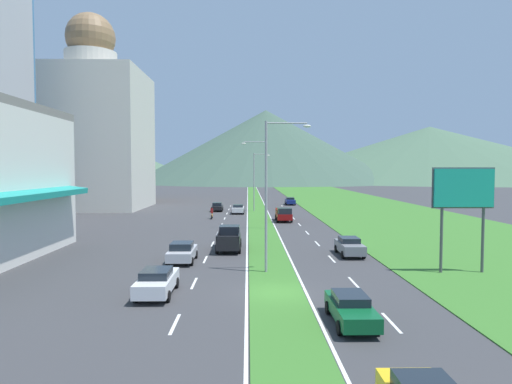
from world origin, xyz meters
The scene contains 44 objects.
ground_plane centered at (0.00, 0.00, 0.00)m, with size 600.00×600.00×0.00m, color #38383A.
grass_median centered at (0.00, 60.00, 0.03)m, with size 3.20×240.00×0.06m, color #387028.
grass_verge_right centered at (20.60, 60.00, 0.03)m, with size 24.00×240.00×0.06m, color #387028.
lane_dash_left_2 centered at (-5.10, -5.10, 0.01)m, with size 0.16×2.80×0.01m, color silver.
lane_dash_left_3 centered at (-5.10, 2.36, 0.01)m, with size 0.16×2.80×0.01m, color silver.
lane_dash_left_4 centered at (-5.10, 9.81, 0.01)m, with size 0.16×2.80×0.01m, color silver.
lane_dash_left_5 centered at (-5.10, 17.26, 0.01)m, with size 0.16×2.80×0.01m, color silver.
lane_dash_left_6 centered at (-5.10, 24.71, 0.01)m, with size 0.16×2.80×0.01m, color silver.
lane_dash_left_7 centered at (-5.10, 32.16, 0.01)m, with size 0.16×2.80×0.01m, color silver.
lane_dash_left_8 centered at (-5.10, 39.61, 0.01)m, with size 0.16×2.80×0.01m, color silver.
lane_dash_left_9 centered at (-5.10, 47.07, 0.01)m, with size 0.16×2.80×0.01m, color silver.
lane_dash_left_10 centered at (-5.10, 54.52, 0.01)m, with size 0.16×2.80×0.01m, color silver.
lane_dash_left_11 centered at (-5.10, 61.97, 0.01)m, with size 0.16×2.80×0.01m, color silver.
lane_dash_right_2 centered at (5.10, -5.10, 0.01)m, with size 0.16×2.80×0.01m, color silver.
lane_dash_right_3 centered at (5.10, 2.36, 0.01)m, with size 0.16×2.80×0.01m, color silver.
lane_dash_right_4 centered at (5.10, 9.81, 0.01)m, with size 0.16×2.80×0.01m, color silver.
lane_dash_right_5 centered at (5.10, 17.26, 0.01)m, with size 0.16×2.80×0.01m, color silver.
lane_dash_right_6 centered at (5.10, 24.71, 0.01)m, with size 0.16×2.80×0.01m, color silver.
lane_dash_right_7 centered at (5.10, 32.16, 0.01)m, with size 0.16×2.80×0.01m, color silver.
lane_dash_right_8 centered at (5.10, 39.61, 0.01)m, with size 0.16×2.80×0.01m, color silver.
lane_dash_right_9 centered at (5.10, 47.07, 0.01)m, with size 0.16×2.80×0.01m, color silver.
lane_dash_right_10 centered at (5.10, 54.52, 0.01)m, with size 0.16×2.80×0.01m, color silver.
lane_dash_right_11 centered at (5.10, 61.97, 0.01)m, with size 0.16×2.80×0.01m, color silver.
edge_line_median_left centered at (-1.75, 60.00, 0.01)m, with size 0.16×240.00×0.01m, color silver.
edge_line_median_right centered at (1.75, 60.00, 0.01)m, with size 0.16×240.00×0.01m, color silver.
domed_building centered at (-30.48, 57.69, 14.28)m, with size 19.15×19.15×35.78m.
midrise_colored centered at (-35.74, 77.75, 11.84)m, with size 13.04×13.04×23.68m, color orange.
hill_far_left centered at (-97.22, 276.83, 13.34)m, with size 122.63×122.63×26.67m, color #47664C.
hill_far_center centered at (8.53, 226.49, 20.27)m, with size 147.69×147.69×40.54m, color #3D5647.
hill_far_right centered at (116.58, 262.69, 17.48)m, with size 227.40×227.40×34.96m, color #47664C.
street_lamp_near centered at (-0.08, 5.22, 6.04)m, with size 3.21×0.29×10.59m.
street_lamp_mid centered at (0.24, 28.11, 6.08)m, with size 3.07×0.42×10.70m.
street_lamp_far centered at (-0.33, 50.98, 5.69)m, with size 2.83×0.37×9.99m.
billboard_roadside centered at (13.24, 4.77, 5.53)m, with size 4.36×0.28×7.38m.
car_0 centered at (6.88, 11.34, 0.78)m, with size 1.92×4.43×1.51m.
car_1 centered at (3.16, -5.15, 0.73)m, with size 1.86×4.59×1.39m.
car_2 centered at (-6.81, 8.91, 0.79)m, with size 2.04×4.42×1.57m.
car_3 centered at (-3.27, 46.89, 0.76)m, with size 2.01×4.20×1.47m.
car_4 centered at (-6.98, 51.23, 0.76)m, with size 1.93×4.24×1.49m.
car_6 centered at (-6.93, -0.20, 0.79)m, with size 1.99×4.71×1.53m.
car_7 centered at (6.99, 64.87, 0.78)m, with size 1.96×4.75×1.50m.
pickup_truck_0 centered at (3.32, 35.74, 0.98)m, with size 2.18×5.40×2.00m.
pickup_truck_1 centered at (-3.37, 14.29, 0.98)m, with size 2.18×5.40×2.00m.
motorcycle_rider centered at (-6.95, 39.29, 0.75)m, with size 0.36×2.00×1.80m.
Camera 1 is at (-1.68, -25.61, 7.25)m, focal length 31.20 mm.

